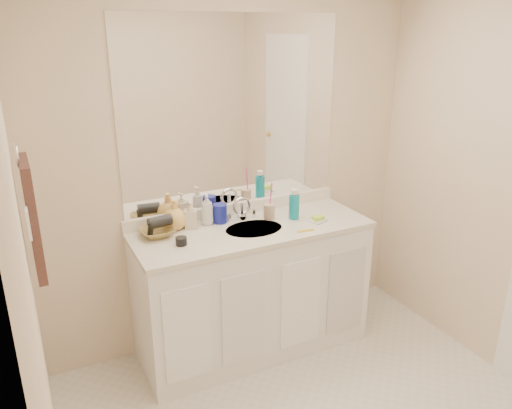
{
  "coord_description": "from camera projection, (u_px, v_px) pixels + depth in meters",
  "views": [
    {
      "loc": [
        -1.28,
        -1.59,
        2.09
      ],
      "look_at": [
        0.0,
        0.97,
        1.05
      ],
      "focal_mm": 35.0,
      "sensor_mm": 36.0,
      "label": 1
    }
  ],
  "objects": [
    {
      "name": "wall_back",
      "position": [
        234.0,
        168.0,
        3.28
      ],
      "size": [
        2.6,
        0.02,
        2.4
      ],
      "primitive_type": "cube",
      "color": "beige",
      "rests_on": "floor"
    },
    {
      "name": "soap_dish",
      "position": [
        318.0,
        220.0,
        3.25
      ],
      "size": [
        0.13,
        0.12,
        0.01
      ],
      "primitive_type": "cube",
      "rotation": [
        0.0,
        0.0,
        0.36
      ],
      "color": "silver",
      "rests_on": "countertop"
    },
    {
      "name": "mirror",
      "position": [
        233.0,
        113.0,
        3.15
      ],
      "size": [
        1.48,
        0.01,
        1.2
      ],
      "primitive_type": "cube",
      "color": "white",
      "rests_on": "wall_back"
    },
    {
      "name": "vanity_cabinet",
      "position": [
        253.0,
        291.0,
        3.31
      ],
      "size": [
        1.5,
        0.55,
        0.85
      ],
      "primitive_type": "cube",
      "color": "white",
      "rests_on": "floor"
    },
    {
      "name": "wall_left",
      "position": [
        35.0,
        312.0,
        1.64
      ],
      "size": [
        0.02,
        2.6,
        2.4
      ],
      "primitive_type": "cube",
      "color": "beige",
      "rests_on": "floor"
    },
    {
      "name": "blue_mug",
      "position": [
        220.0,
        213.0,
        3.21
      ],
      "size": [
        0.1,
        0.1,
        0.12
      ],
      "primitive_type": "cylinder",
      "rotation": [
        0.0,
        0.0,
        0.06
      ],
      "color": "#151E93",
      "rests_on": "countertop"
    },
    {
      "name": "dark_jar",
      "position": [
        181.0,
        241.0,
        2.9
      ],
      "size": [
        0.08,
        0.08,
        0.05
      ],
      "primitive_type": "cylinder",
      "rotation": [
        0.0,
        0.0,
        0.32
      ],
      "color": "black",
      "rests_on": "countertop"
    },
    {
      "name": "switch_plate",
      "position": [
        28.0,
        223.0,
        2.1
      ],
      "size": [
        0.01,
        0.08,
        0.13
      ],
      "primitive_type": "cube",
      "color": "white",
      "rests_on": "wall_left"
    },
    {
      "name": "backsplash",
      "position": [
        235.0,
        209.0,
        3.36
      ],
      "size": [
        1.52,
        0.03,
        0.08
      ],
      "primitive_type": "cube",
      "color": "white",
      "rests_on": "countertop"
    },
    {
      "name": "mouthwash_bottle",
      "position": [
        294.0,
        207.0,
        3.27
      ],
      "size": [
        0.07,
        0.07,
        0.16
      ],
      "primitive_type": "cylinder",
      "rotation": [
        0.0,
        0.0,
        -0.09
      ],
      "color": "#0D899F",
      "rests_on": "countertop"
    },
    {
      "name": "soap_bottle_cream",
      "position": [
        190.0,
        214.0,
        3.13
      ],
      "size": [
        0.1,
        0.1,
        0.17
      ],
      "primitive_type": "imported",
      "rotation": [
        0.0,
        0.0,
        -0.33
      ],
      "color": "beige",
      "rests_on": "countertop"
    },
    {
      "name": "tan_cup",
      "position": [
        269.0,
        211.0,
        3.28
      ],
      "size": [
        0.09,
        0.09,
        0.1
      ],
      "primitive_type": "cylinder",
      "rotation": [
        0.0,
        0.0,
        -0.32
      ],
      "color": "#C7A78C",
      "rests_on": "countertop"
    },
    {
      "name": "soap_bottle_white",
      "position": [
        207.0,
        209.0,
        3.17
      ],
      "size": [
        0.1,
        0.1,
        0.2
      ],
      "primitive_type": "imported",
      "rotation": [
        0.0,
        0.0,
        -0.28
      ],
      "color": "silver",
      "rests_on": "countertop"
    },
    {
      "name": "towel_ring",
      "position": [
        17.0,
        155.0,
        2.18
      ],
      "size": [
        0.01,
        0.11,
        0.11
      ],
      "primitive_type": "torus",
      "rotation": [
        0.0,
        1.57,
        0.0
      ],
      "color": "silver",
      "rests_on": "wall_left"
    },
    {
      "name": "orange_comb",
      "position": [
        306.0,
        231.0,
        3.1
      ],
      "size": [
        0.11,
        0.03,
        0.0
      ],
      "primitive_type": "cube",
      "rotation": [
        0.0,
        0.0,
        -0.09
      ],
      "color": "gold",
      "rests_on": "countertop"
    },
    {
      "name": "hair_dryer",
      "position": [
        160.0,
        222.0,
        3.0
      ],
      "size": [
        0.15,
        0.09,
        0.07
      ],
      "primitive_type": "cylinder",
      "rotation": [
        0.0,
        1.57,
        0.13
      ],
      "color": "black",
      "rests_on": "wicker_basket"
    },
    {
      "name": "hand_towel",
      "position": [
        32.0,
        218.0,
        2.29
      ],
      "size": [
        0.04,
        0.32,
        0.55
      ],
      "primitive_type": "cube",
      "color": "#311E1A",
      "rests_on": "towel_ring"
    },
    {
      "name": "sink_basin",
      "position": [
        254.0,
        230.0,
        3.14
      ],
      "size": [
        0.37,
        0.37,
        0.02
      ],
      "primitive_type": "cylinder",
      "color": "beige",
      "rests_on": "countertop"
    },
    {
      "name": "faucet",
      "position": [
        242.0,
        211.0,
        3.27
      ],
      "size": [
        0.02,
        0.02,
        0.11
      ],
      "primitive_type": "cylinder",
      "color": "silver",
      "rests_on": "countertop"
    },
    {
      "name": "wicker_basket",
      "position": [
        157.0,
        232.0,
        3.02
      ],
      "size": [
        0.22,
        0.22,
        0.05
      ],
      "primitive_type": "imported",
      "rotation": [
        0.0,
        0.0,
        0.05
      ],
      "color": "olive",
      "rests_on": "countertop"
    },
    {
      "name": "soap_bottle_yellow",
      "position": [
        175.0,
        215.0,
        3.1
      ],
      "size": [
        0.16,
        0.16,
        0.19
      ],
      "primitive_type": "imported",
      "rotation": [
        0.0,
        0.0,
        0.1
      ],
      "color": "#ECB95B",
      "rests_on": "countertop"
    },
    {
      "name": "green_soap",
      "position": [
        318.0,
        218.0,
        3.24
      ],
      "size": [
        0.08,
        0.06,
        0.03
      ],
      "primitive_type": "cube",
      "rotation": [
        0.0,
        0.0,
        0.13
      ],
      "color": "#B6DF36",
      "rests_on": "soap_dish"
    },
    {
      "name": "toothbrush",
      "position": [
        271.0,
        197.0,
        3.25
      ],
      "size": [
        0.01,
        0.04,
        0.2
      ],
      "primitive_type": "cylinder",
      "rotation": [
        0.14,
        0.0,
        0.08
      ],
      "color": "#F03FA4",
      "rests_on": "tan_cup"
    },
    {
      "name": "countertop",
      "position": [
        252.0,
        230.0,
        3.16
      ],
      "size": [
        1.52,
        0.57,
        0.03
      ],
      "primitive_type": "cube",
      "color": "silver",
      "rests_on": "vanity_cabinet"
    }
  ]
}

